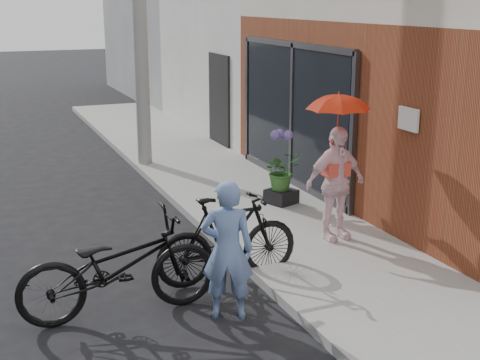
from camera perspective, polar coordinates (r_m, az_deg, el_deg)
ground at (r=7.97m, az=-4.70°, el=-9.60°), size 80.00×80.00×0.00m
sidewalk at (r=10.40m, az=2.92°, el=-3.17°), size 2.20×24.00×0.12m
curb at (r=9.98m, az=-3.12°, el=-3.97°), size 0.12×24.00×0.12m
officer at (r=7.10m, az=-1.09°, el=-5.99°), size 0.66×0.57×1.54m
bike_left at (r=7.32m, az=-10.34°, el=-7.27°), size 2.17×0.77×1.14m
bike_right at (r=8.07m, az=-1.05°, el=-5.02°), size 1.82×0.54×1.09m
kimono_woman at (r=9.18m, az=8.13°, el=-0.30°), size 0.95×0.47×1.57m
parasol at (r=8.94m, az=8.41°, el=6.79°), size 0.82×0.82×0.72m
planter at (r=10.89m, az=3.54°, el=-1.40°), size 0.54×0.54×0.22m
potted_plant at (r=10.77m, az=3.58°, el=0.81°), size 0.58×0.50×0.64m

